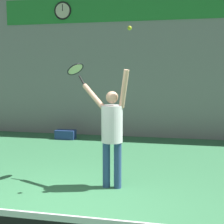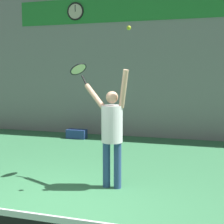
% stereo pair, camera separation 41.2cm
% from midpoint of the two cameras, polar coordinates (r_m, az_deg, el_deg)
% --- Properties ---
extents(ground_plane, '(18.00, 18.00, 0.00)m').
position_cam_midpoint_polar(ground_plane, '(4.61, -15.41, -18.53)').
color(ground_plane, '#387A4C').
extents(back_wall, '(18.00, 0.10, 5.00)m').
position_cam_midpoint_polar(back_wall, '(9.84, 0.22, 10.07)').
color(back_wall, gray).
rests_on(back_wall, ground_plane).
extents(sponsor_banner, '(7.52, 0.02, 0.77)m').
position_cam_midpoint_polar(sponsor_banner, '(9.97, 0.15, 18.44)').
color(sponsor_banner, '#288C38').
extents(scoreboard_clock, '(0.56, 0.05, 0.56)m').
position_cam_midpoint_polar(scoreboard_clock, '(10.46, -10.20, 17.79)').
color(scoreboard_clock, beige).
extents(tennis_player, '(0.95, 0.57, 2.04)m').
position_cam_midpoint_polar(tennis_player, '(5.32, -2.27, -3.02)').
color(tennis_player, '#2D4C7F').
rests_on(tennis_player, ground_plane).
extents(tennis_racket, '(0.43, 0.43, 0.42)m').
position_cam_midpoint_polar(tennis_racket, '(5.90, -8.64, 7.60)').
color(tennis_racket, black).
extents(tennis_ball, '(0.07, 0.07, 0.07)m').
position_cam_midpoint_polar(tennis_ball, '(5.13, 0.87, 15.12)').
color(tennis_ball, '#CCDB2D').
extents(equipment_bag, '(0.60, 0.31, 0.27)m').
position_cam_midpoint_polar(equipment_bag, '(9.64, -9.70, -4.08)').
color(equipment_bag, navy).
rests_on(equipment_bag, ground_plane).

